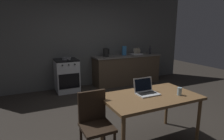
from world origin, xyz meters
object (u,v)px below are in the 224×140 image
Objects in this scene: laptop at (146,91)px; dish_rack at (137,53)px; bottle at (150,50)px; chair at (95,121)px; stove_oven at (67,75)px; drinking_glass at (179,91)px; electric_kettle at (106,52)px; dining_table at (150,100)px; cereal_box at (124,51)px; frying_pan at (67,58)px.

dish_rack is (1.68, 2.91, 0.14)m from laptop.
bottle is at bearing -5.98° from dish_rack.
chair is 4.20m from bottle.
stove_oven is 3.41× the size of bottle.
stove_oven is at bearing 107.18° from drinking_glass.
electric_kettle is 1.55m from bottle.
chair is (-0.85, 0.04, -0.16)m from dining_table.
electric_kettle is at bearing 89.21° from laptop.
frying_pan is at bearing -178.45° from cereal_box.
electric_kettle is at bearing 1.40° from frying_pan.
dining_table is 3.27m from cereal_box.
laptop is 1.22× the size of bottle.
chair is 3.20× the size of cereal_box.
chair is at bearing -165.67° from laptop.
dining_table is 12.04× the size of drinking_glass.
stove_oven is at bearing -179.29° from cereal_box.
chair reaches higher than stove_oven.
bottle is at bearing 48.01° from chair.
bottle is at bearing 60.64° from drinking_glass.
cereal_box reaches higher than electric_kettle.
chair is 3.90m from dish_rack.
dining_table is 3.44m from dish_rack.
electric_kettle reaches higher than dining_table.
bottle reaches higher than drinking_glass.
laptop reaches higher than dining_table.
frying_pan is 1.24× the size of dish_rack.
dish_rack is at bearing 68.07° from drinking_glass.
electric_kettle reaches higher than dish_rack.
stove_oven is at bearing 101.06° from dining_table.
dining_table is 1.53× the size of chair.
frying_pan is (0.28, 2.93, 0.40)m from chair.
electric_kettle reaches higher than laptop.
frying_pan is (-1.17, -0.03, -0.10)m from electric_kettle.
electric_kettle is at bearing 0.12° from stove_oven.
dish_rack reaches higher than stove_oven.
dish_rack is at bearing 174.02° from bottle.
bottle reaches higher than stove_oven.
electric_kettle is 3.17m from drinking_glass.
stove_oven is 2.98m from laptop.
cereal_box reaches higher than stove_oven.
stove_oven is 3.06m from dining_table.
stove_oven is at bearing 179.00° from bottle.
laptop is 1.13× the size of cereal_box.
dining_table is 5.34× the size of electric_kettle.
chair is 7.86× the size of drinking_glass.
laptop is 0.48m from drinking_glass.
laptop reaches higher than frying_pan.
dish_rack is (2.24, 0.03, 0.02)m from frying_pan.
drinking_glass is (0.98, -3.16, 0.37)m from stove_oven.
drinking_glass is (0.39, -0.17, 0.13)m from dining_table.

